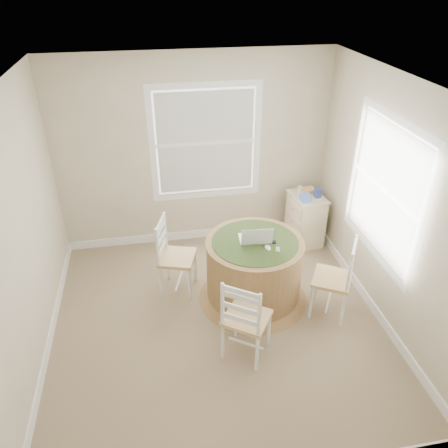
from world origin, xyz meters
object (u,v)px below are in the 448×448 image
object	(u,v)px
chair_left	(177,257)
chair_right	(332,278)
chair_near	(247,318)
laptop	(255,238)
round_table	(254,268)
corner_chest	(305,219)

from	to	relation	value
chair_left	chair_right	distance (m)	1.79
chair_right	chair_near	bearing A→B (deg)	-37.43
chair_right	laptop	size ratio (longest dim) A/B	2.57
round_table	chair_right	size ratio (longest dim) A/B	1.36
round_table	chair_near	xyz separation A→B (m)	(-0.27, -0.83, 0.04)
laptop	corner_chest	size ratio (longest dim) A/B	0.50
corner_chest	laptop	bearing A→B (deg)	-140.78
laptop	chair_left	bearing A→B (deg)	-14.09
chair_left	chair_right	xyz separation A→B (m)	(1.64, -0.70, 0.00)
chair_right	corner_chest	world-z (taller)	chair_right
chair_near	corner_chest	xyz separation A→B (m)	(1.27, 1.90, -0.11)
corner_chest	chair_right	bearing A→B (deg)	-105.62
chair_near	laptop	distance (m)	0.96
chair_right	corner_chest	xyz separation A→B (m)	(0.21, 1.46, -0.11)
round_table	chair_right	distance (m)	0.88
chair_left	corner_chest	world-z (taller)	chair_left
corner_chest	chair_near	bearing A→B (deg)	-131.24
round_table	corner_chest	xyz separation A→B (m)	(1.00, 1.07, -0.07)
chair_right	chair_left	bearing A→B (deg)	-82.88
chair_left	chair_right	bearing A→B (deg)	-96.04
chair_left	chair_near	world-z (taller)	same
chair_left	corner_chest	xyz separation A→B (m)	(1.85, 0.76, -0.11)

